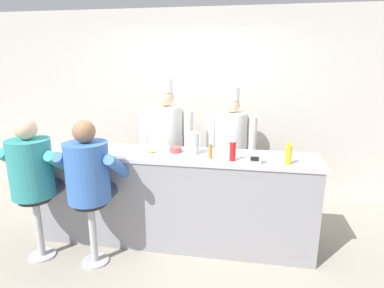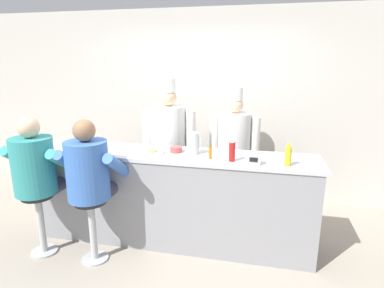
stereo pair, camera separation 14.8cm
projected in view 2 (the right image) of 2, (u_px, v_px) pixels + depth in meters
name	position (u px, v px, depth m)	size (l,w,h in m)	color
ground_plane	(166.00, 254.00, 3.41)	(20.00, 20.00, 0.00)	#9E9384
wall_back	(199.00, 105.00, 4.71)	(10.00, 0.06, 2.70)	beige
diner_counter	(172.00, 198.00, 3.55)	(3.09, 0.59, 1.03)	gray
ketchup_bottle_red	(232.00, 150.00, 3.12)	(0.06, 0.06, 0.24)	red
mustard_bottle_yellow	(288.00, 155.00, 2.98)	(0.06, 0.06, 0.23)	yellow
hot_sauce_bottle_orange	(210.00, 152.00, 3.21)	(0.03, 0.03, 0.14)	orange
water_pitcher_clear	(193.00, 143.00, 3.36)	(0.14, 0.12, 0.23)	silver
breakfast_plate	(153.00, 152.00, 3.41)	(0.25, 0.25, 0.05)	white
cereal_bowl	(176.00, 149.00, 3.45)	(0.13, 0.13, 0.06)	#B24C47
coffee_mug_white	(64.00, 144.00, 3.61)	(0.14, 0.09, 0.10)	white
napkin_dispenser_chrome	(254.00, 159.00, 3.04)	(0.13, 0.08, 0.11)	silver
diner_seated_teal	(36.00, 169.00, 3.24)	(0.62, 0.61, 1.47)	#B2B5BA
diner_seated_blue	(90.00, 173.00, 3.11)	(0.62, 0.61, 1.47)	#B2B5BA
cook_in_whites_near	(169.00, 142.00, 4.08)	(0.70, 0.45, 1.79)	#232328
cook_in_whites_far	(234.00, 146.00, 4.16)	(0.65, 0.42, 1.66)	#232328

